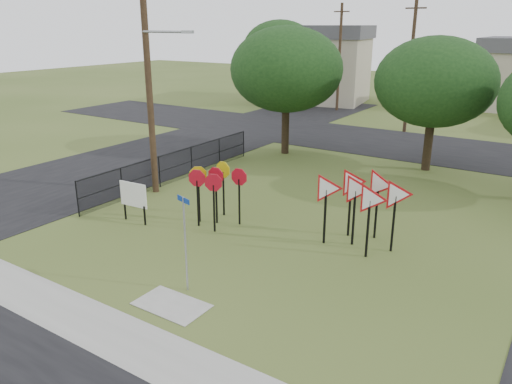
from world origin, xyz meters
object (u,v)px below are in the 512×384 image
info_board (133,196)px  street_name_sign (185,238)px  yield_sign_cluster (362,193)px  stop_sign_cluster (215,182)px

info_board → street_name_sign: bearing=-29.1°
street_name_sign → info_board: size_ratio=1.77×
yield_sign_cluster → street_name_sign: bearing=-117.2°
street_name_sign → stop_sign_cluster: 5.09m
yield_sign_cluster → info_board: yield_sign_cluster is taller
stop_sign_cluster → info_board: (-2.69, -1.61, -0.62)m
stop_sign_cluster → street_name_sign: bearing=-61.3°
stop_sign_cluster → info_board: size_ratio=1.40×
info_board → yield_sign_cluster: bearing=19.3°
street_name_sign → info_board: 5.90m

